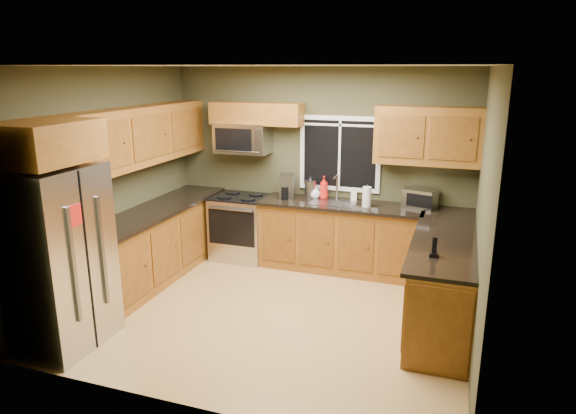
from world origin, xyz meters
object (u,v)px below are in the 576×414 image
Objects in this scene: toaster_oven at (420,198)px; cordless_phone at (434,251)px; range at (241,227)px; coffee_maker at (287,187)px; refrigerator at (58,259)px; soap_bottle_b at (354,194)px; soap_bottle_a at (324,187)px; paper_towel_roll at (367,197)px; microwave at (243,138)px; soap_bottle_c at (315,192)px; kettle at (311,188)px.

cordless_phone is (0.29, -1.79, -0.06)m from toaster_oven.
range is 2.85× the size of coffee_maker.
coffee_maker is at bearing 64.23° from refrigerator.
range is 5.30× the size of soap_bottle_b.
soap_bottle_a is at bearing 57.86° from refrigerator.
cordless_phone is (0.94, -1.59, -0.07)m from paper_towel_roll.
soap_bottle_a reaches higher than cordless_phone.
microwave is 1.68× the size of toaster_oven.
refrigerator is 3.41m from soap_bottle_c.
soap_bottle_c is (1.05, 0.03, -0.70)m from microwave.
toaster_oven is 1.41m from soap_bottle_c.
paper_towel_roll is at bearing 47.49° from refrigerator.
paper_towel_roll is (1.81, -0.18, -0.66)m from microwave.
microwave is at bearing -177.39° from soap_bottle_a.
soap_bottle_a is at bearing 130.82° from cordless_phone.
microwave is at bearing -176.59° from soap_bottle_b.
coffee_maker is at bearing -164.68° from soap_bottle_c.
refrigerator is 6.07× the size of kettle.
cordless_phone is (1.58, -1.83, -0.10)m from soap_bottle_a.
toaster_oven is 1.79m from coffee_maker.
coffee_maker is 1.11× the size of kettle.
microwave is (0.69, 2.91, 0.83)m from refrigerator.
range is (0.69, 2.77, -0.43)m from refrigerator.
coffee_maker is at bearing -159.07° from kettle.
soap_bottle_a is (1.17, 0.19, 0.63)m from range.
refrigerator is 1.92× the size of range.
refrigerator is at bearing -161.81° from cordless_phone.
refrigerator is 3.76m from soap_bottle_b.
kettle is at bearing -177.22° from soap_bottle_a.
range is 1.27m from microwave.
kettle is 2.54m from cordless_phone.
refrigerator is at bearing -115.77° from coffee_maker.
cordless_phone is at bearing -46.72° from soap_bottle_c.
soap_bottle_c reaches higher than range.
range is 3.16× the size of kettle.
toaster_oven is 0.68m from paper_towel_roll.
soap_bottle_a is (1.86, 2.96, 0.20)m from refrigerator.
cordless_phone is at bearing -49.18° from soap_bottle_a.
soap_bottle_a reaches higher than paper_towel_roll.
microwave is 2.31× the size of coffee_maker.
toaster_oven is at bearing -5.41° from soap_bottle_b.
refrigerator is 9.66× the size of soap_bottle_c.
refrigerator reaches higher than range.
soap_bottle_a is at bearing -174.30° from soap_bottle_b.
microwave is 4.08× the size of soap_bottle_c.
kettle is at bearing 20.93° from coffee_maker.
soap_bottle_c is (-1.41, 0.02, -0.03)m from toaster_oven.
range is at bearing 76.03° from refrigerator.
toaster_oven is at bearing -0.75° from soap_bottle_c.
refrigerator is 2.37× the size of microwave.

